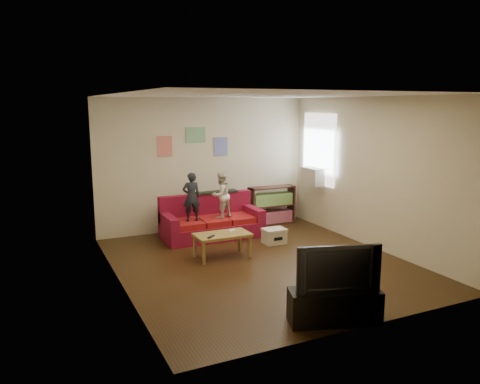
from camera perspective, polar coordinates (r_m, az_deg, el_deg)
name	(u,v)px	position (r m, az deg, el deg)	size (l,w,h in m)	color
room_shell	(261,182)	(7.42, 2.62, 1.25)	(4.52, 5.02, 2.72)	#35210D
sofa	(211,222)	(9.19, -3.55, -3.73)	(1.92, 0.88, 0.84)	maroon
child_a	(191,197)	(8.76, -5.94, -0.59)	(0.34, 0.22, 0.92)	black
child_b	(221,195)	(8.97, -2.32, -0.38)	(0.43, 0.34, 0.89)	silver
coffee_table	(222,237)	(7.92, -2.17, -5.51)	(0.93, 0.51, 0.42)	olive
remote	(211,237)	(7.70, -3.54, -5.45)	(0.19, 0.05, 0.02)	black
game_controller	(232,231)	(8.02, -0.99, -4.74)	(0.14, 0.04, 0.03)	white
bookshelf	(272,207)	(10.16, 3.87, -1.86)	(1.03, 0.31, 0.82)	#472721
window	(319,149)	(9.93, 9.60, 5.17)	(0.04, 1.08, 1.48)	white
ac_unit	(313,176)	(9.93, 8.93, 1.93)	(0.28, 0.55, 0.35)	#B7B2A3
artwork_left	(165,146)	(9.36, -9.17, 5.53)	(0.30, 0.01, 0.40)	#D87266
artwork_center	(196,135)	(9.54, -5.43, 6.92)	(0.42, 0.01, 0.32)	#72B27F
artwork_right	(221,146)	(9.76, -2.35, 5.56)	(0.30, 0.01, 0.38)	#727FCC
file_box	(274,236)	(8.78, 4.20, -5.36)	(0.41, 0.32, 0.29)	beige
tv_stand	(334,306)	(5.81, 11.43, -13.48)	(1.08, 0.36, 0.41)	black
television	(336,267)	(5.63, 11.62, -8.92)	(1.00, 0.13, 0.57)	black
tissue	(267,234)	(9.26, 3.29, -5.09)	(0.11, 0.11, 0.11)	silver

